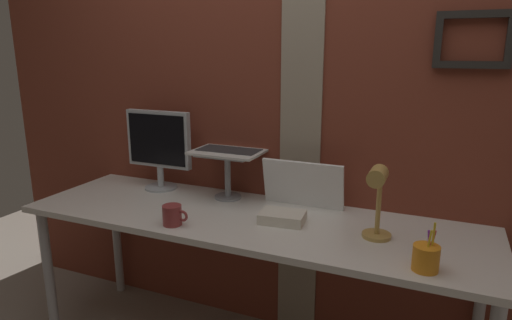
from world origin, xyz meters
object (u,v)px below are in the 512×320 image
Objects in this scene: desk_lamp at (377,196)px; monitor at (159,144)px; pen_cup at (426,258)px; coffee_mug at (173,215)px; laptop at (233,141)px; whiteboard_panel at (303,184)px.

monitor is at bearing 168.07° from desk_lamp.
coffee_mug is (-1.06, -0.00, -0.00)m from pen_cup.
laptop is 1.14m from pen_cup.
whiteboard_panel is at bearing -6.16° from laptop.
laptop is at bearing 83.36° from coffee_mug.
monitor is 1.22× the size of laptop.
laptop reaches higher than desk_lamp.
monitor is 1.25m from desk_lamp.
pen_cup is 1.46× the size of coffee_mug.
monitor is 1.35× the size of desk_lamp.
desk_lamp is 0.88m from coffee_mug.
desk_lamp reaches higher than pen_cup.
pen_cup is at bearing -37.17° from whiteboard_panel.
monitor reaches higher than pen_cup.
whiteboard_panel is at bearing 144.32° from desk_lamp.
desk_lamp is at bearing -11.93° from monitor.
laptop is at bearing 153.55° from pen_cup.
monitor is 1.08× the size of whiteboard_panel.
laptop reaches higher than coffee_mug.
monitor is at bearing -170.56° from laptop.
laptop is at bearing 9.44° from monitor.
laptop reaches higher than monitor.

